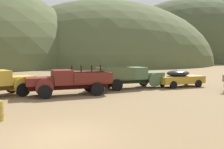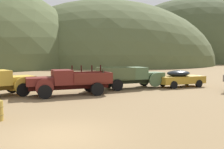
# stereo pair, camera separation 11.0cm
# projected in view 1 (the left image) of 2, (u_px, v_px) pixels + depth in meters

# --- Properties ---
(ground_plane) EXTENTS (300.00, 300.00, 0.00)m
(ground_plane) POSITION_uv_depth(u_px,v_px,m) (59.00, 137.00, 8.89)
(ground_plane) COLOR olive
(hill_distant) EXTENTS (72.67, 84.07, 43.15)m
(hill_distant) POSITION_uv_depth(u_px,v_px,m) (100.00, 63.00, 90.64)
(hill_distant) COLOR #4C5633
(hill_distant) RESTS_ON ground
(hill_far_left) EXTENTS (83.18, 56.51, 54.29)m
(hill_far_left) POSITION_uv_depth(u_px,v_px,m) (197.00, 62.00, 107.45)
(hill_far_left) COLOR #424C2D
(hill_far_left) RESTS_ON ground
(truck_oxblood) EXTENTS (6.16, 2.40, 2.16)m
(truck_oxblood) POSITION_uv_depth(u_px,v_px,m) (63.00, 82.00, 17.95)
(truck_oxblood) COLOR black
(truck_oxblood) RESTS_ON ground
(truck_weathered_green) EXTENTS (6.08, 2.46, 1.91)m
(truck_weathered_green) POSITION_uv_depth(u_px,v_px,m) (134.00, 77.00, 22.07)
(truck_weathered_green) COLOR #232B1B
(truck_weathered_green) RESTS_ON ground
(car_mustard) EXTENTS (4.74, 2.00, 1.57)m
(car_mustard) POSITION_uv_depth(u_px,v_px,m) (181.00, 78.00, 22.96)
(car_mustard) COLOR #B28928
(car_mustard) RESTS_ON ground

